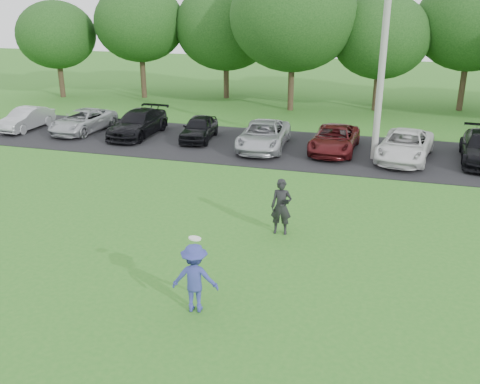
# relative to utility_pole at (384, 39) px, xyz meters

# --- Properties ---
(ground) EXTENTS (100.00, 100.00, 0.00)m
(ground) POSITION_rel_utility_pole_xyz_m (-3.48, -12.39, -5.03)
(ground) COLOR #2B7120
(ground) RESTS_ON ground
(parking_lot) EXTENTS (32.00, 6.50, 0.03)m
(parking_lot) POSITION_rel_utility_pole_xyz_m (-3.48, 0.61, -5.01)
(parking_lot) COLOR black
(parking_lot) RESTS_ON ground
(utility_pole) EXTENTS (0.28, 0.28, 10.05)m
(utility_pole) POSITION_rel_utility_pole_xyz_m (0.00, 0.00, 0.00)
(utility_pole) COLOR #9B9B96
(utility_pole) RESTS_ON ground
(frisbee_player) EXTENTS (1.14, 0.78, 1.94)m
(frisbee_player) POSITION_rel_utility_pole_xyz_m (-3.29, -13.18, -4.21)
(frisbee_player) COLOR #32398E
(frisbee_player) RESTS_ON ground
(camera_bystander) EXTENTS (0.64, 0.46, 1.70)m
(camera_bystander) POSITION_rel_utility_pole_xyz_m (-2.30, -8.59, -4.18)
(camera_bystander) COLOR black
(camera_bystander) RESTS_ON ground
(parked_cars) EXTENTS (30.53, 5.20, 1.26)m
(parked_cars) POSITION_rel_utility_pole_xyz_m (-2.49, 0.59, -4.40)
(parked_cars) COLOR #A5A7AC
(parked_cars) RESTS_ON parking_lot
(tree_row) EXTENTS (42.39, 9.85, 8.64)m
(tree_row) POSITION_rel_utility_pole_xyz_m (-1.97, 10.37, -0.12)
(tree_row) COLOR #38281C
(tree_row) RESTS_ON ground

